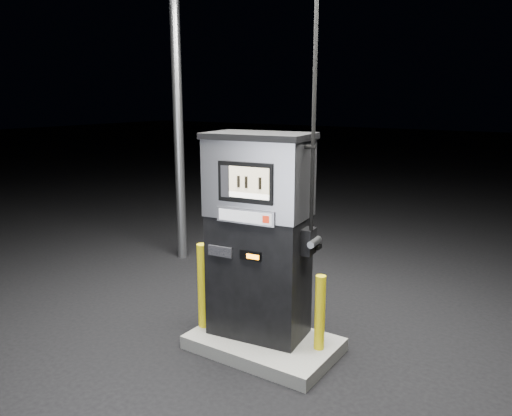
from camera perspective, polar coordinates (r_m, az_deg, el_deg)
The scene contains 5 objects.
ground at distance 5.84m, azimuth 0.89°, elevation -15.87°, with size 80.00×80.00×0.00m, color black.
pump_island at distance 5.80m, azimuth 0.89°, elevation -15.22°, with size 1.60×1.00×0.15m, color slate.
fuel_dispenser at distance 5.46m, azimuth 0.37°, elevation -3.01°, with size 1.29×0.81×4.70m.
bollard_left at distance 5.86m, azimuth -6.03°, elevation -8.82°, with size 0.13×0.13×1.00m, color yellow.
bollard_right at distance 5.41m, azimuth 7.31°, elevation -11.78°, with size 0.11×0.11×0.82m, color yellow.
Camera 1 is at (2.77, -4.32, 2.78)m, focal length 35.00 mm.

